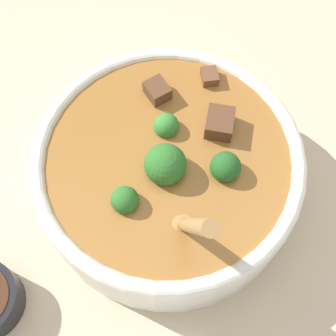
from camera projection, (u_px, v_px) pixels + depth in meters
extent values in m
plane|color=#C6B293|center=(168.00, 188.00, 0.54)|extent=(4.00, 4.00, 0.00)
cylinder|color=white|center=(168.00, 174.00, 0.51)|extent=(0.28, 0.28, 0.08)
torus|color=white|center=(168.00, 158.00, 0.47)|extent=(0.28, 0.28, 0.02)
cylinder|color=#9E662D|center=(168.00, 167.00, 0.49)|extent=(0.26, 0.26, 0.04)
sphere|color=#2D6B28|center=(165.00, 165.00, 0.45)|extent=(0.04, 0.04, 0.04)
cylinder|color=#6B9956|center=(165.00, 178.00, 0.48)|extent=(0.01, 0.01, 0.02)
sphere|color=#235B23|center=(225.00, 167.00, 0.46)|extent=(0.03, 0.03, 0.03)
cylinder|color=#6B9956|center=(223.00, 176.00, 0.48)|extent=(0.01, 0.01, 0.01)
sphere|color=#387F33|center=(166.00, 126.00, 0.48)|extent=(0.03, 0.03, 0.03)
cylinder|color=#6B9956|center=(166.00, 135.00, 0.50)|extent=(0.01, 0.01, 0.01)
sphere|color=#2D6B28|center=(125.00, 200.00, 0.44)|extent=(0.03, 0.03, 0.03)
cylinder|color=#6B9956|center=(127.00, 207.00, 0.46)|extent=(0.01, 0.01, 0.01)
cube|color=brown|center=(209.00, 77.00, 0.51)|extent=(0.02, 0.02, 0.02)
cube|color=brown|center=(157.00, 91.00, 0.50)|extent=(0.03, 0.03, 0.02)
cube|color=brown|center=(220.00, 124.00, 0.48)|extent=(0.04, 0.04, 0.02)
ellipsoid|color=#A87A47|center=(182.00, 224.00, 0.45)|extent=(0.04, 0.03, 0.01)
cylinder|color=#A87A47|center=(193.00, 226.00, 0.36)|extent=(0.02, 0.07, 0.17)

